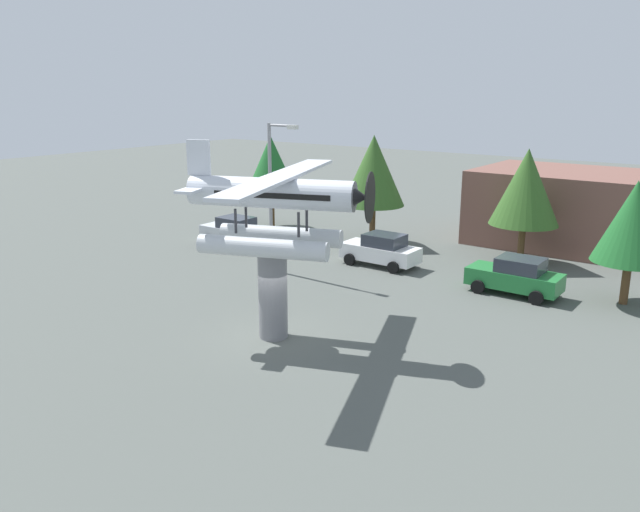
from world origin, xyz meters
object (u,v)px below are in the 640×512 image
Objects in this scene: car_near_silver at (234,231)px; storefront_building at (584,210)px; tree_east at (374,171)px; tree_center_back at (526,187)px; display_pedestal at (273,294)px; car_mid_white at (381,250)px; car_far_green at (516,276)px; tree_far_east at (633,222)px; tree_west at (271,164)px; streetlight_primary at (273,187)px; floatplane_monument at (274,206)px.

storefront_building is at bearing -144.05° from car_near_silver.
tree_east reaches higher than car_near_silver.
display_pedestal is at bearing -103.99° from tree_center_back.
tree_east is at bearing -146.95° from storefront_building.
tree_east is (-3.10, 4.10, 3.58)m from car_mid_white.
car_far_green is 0.76× the size of tree_far_east.
tree_east is at bearing -23.46° from car_far_green.
tree_west reaches higher than car_far_green.
tree_center_back is (9.75, 9.09, -0.24)m from streetlight_primary.
tree_east is 9.00m from tree_center_back.
streetlight_primary reaches higher than tree_east.
tree_far_east reaches higher than display_pedestal.
streetlight_primary is at bearing -95.50° from tree_east.
storefront_building is 2.24× the size of tree_far_east.
car_near_silver is at bearing 7.97° from car_mid_white.
car_far_green is at bearing 41.49° from floatplane_monument.
car_near_silver is at bearing 2.82° from car_far_green.
floatplane_monument is at bearing 100.28° from car_mid_white.
floatplane_monument is at bearing 62.37° from car_far_green.
tree_west is 8.01m from tree_east.
tree_west is at bearing -73.43° from car_near_silver.
tree_west is at bearing 131.33° from streetlight_primary.
tree_east reaches higher than tree_far_east.
car_far_green is (5.50, 10.50, -4.21)m from floatplane_monument.
tree_west is at bearing -179.38° from tree_east.
storefront_building is at bearing -124.12° from car_mid_white.
car_mid_white is at bearing -124.12° from storefront_building.
car_near_silver is 9.62m from car_mid_white.
display_pedestal is 15.00m from car_near_silver.
display_pedestal is 0.55× the size of tree_center_back.
streetlight_primary is (-11.40, -3.69, 3.54)m from car_far_green.
tree_far_east is (5.99, -3.83, -0.49)m from tree_center_back.
floatplane_monument is at bearing -48.88° from tree_west.
storefront_building is (-0.07, 11.45, 1.35)m from car_far_green.
storefront_building is 1.98× the size of tree_center_back.
tree_west is at bearing -13.63° from car_far_green.
car_near_silver is at bearing -144.05° from storefront_building.
tree_far_east is (4.35, 1.57, 2.81)m from car_far_green.
tree_center_back is at bearing 76.01° from display_pedestal.
tree_far_east is at bearing -11.45° from tree_east.
car_mid_white is 7.51m from car_far_green.
tree_far_east is (9.97, 12.12, 1.98)m from display_pedestal.
tree_west is (-13.11, 15.02, -0.79)m from floatplane_monument.
tree_far_east is (9.85, 12.08, -1.40)m from floatplane_monument.
tree_west reaches higher than display_pedestal.
display_pedestal is at bearing -49.92° from streetlight_primary.
storefront_building is at bearing 53.20° from streetlight_primary.
car_far_green is 0.55× the size of streetlight_primary.
car_mid_white is at bearing -172.03° from car_near_silver.
tree_center_back is (-1.57, -6.04, 1.94)m from storefront_building.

